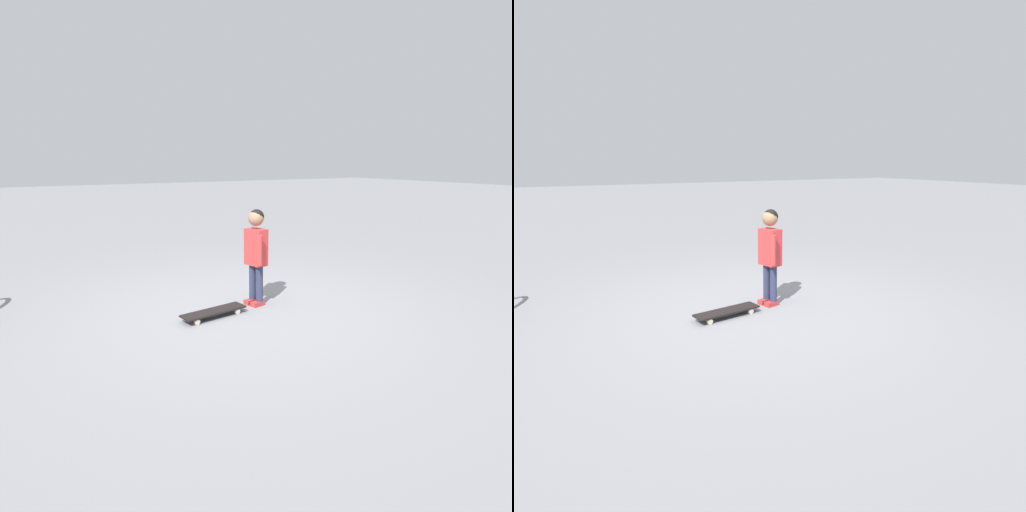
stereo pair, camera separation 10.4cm
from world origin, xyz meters
The scene contains 3 objects.
ground_plane centered at (0.00, 0.00, 0.00)m, with size 50.00×50.00×0.00m, color gray.
child_person centered at (0.17, -0.22, 0.66)m, with size 0.40×0.22×1.06m.
skateboard centered at (0.02, 0.37, 0.06)m, with size 0.29×0.72×0.07m.
Camera 2 is at (-3.96, 2.10, 1.59)m, focal length 31.20 mm.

